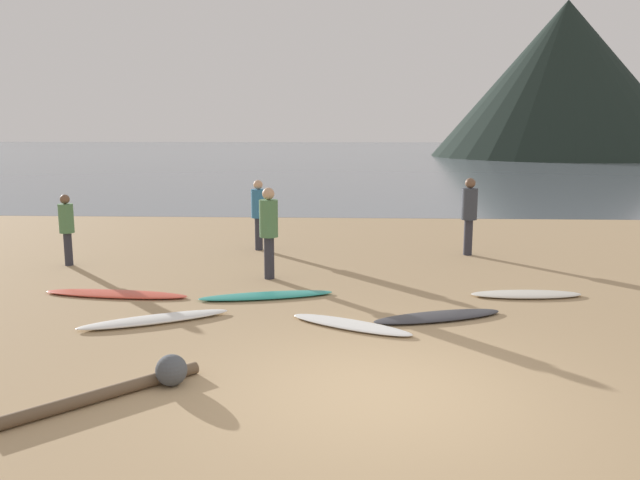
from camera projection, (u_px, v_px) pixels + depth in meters
The scene contains 15 objects.
ground_plane at pixel (363, 244), 17.15m from camera, with size 120.00×120.00×0.20m, color tan.
ocean_water at pixel (354, 154), 70.38m from camera, with size 140.00×100.00×0.01m, color slate.
headland_hill at pixel (564, 79), 62.95m from camera, with size 25.24×25.24×14.95m, color black.
surfboard_0 at pixel (116, 294), 11.51m from camera, with size 2.67×0.53×0.07m, color #D84C38.
surfboard_1 at pixel (155, 319), 9.96m from camera, with size 2.32×0.45×0.10m, color white.
surfboard_2 at pixel (266, 295), 11.39m from camera, with size 2.39×0.48×0.08m, color teal.
surfboard_3 at pixel (351, 325), 9.73m from camera, with size 2.02×0.47×0.07m, color white.
surfboard_4 at pixel (438, 316), 10.14m from camera, with size 2.18×0.53×0.08m, color #333338.
surfboard_5 at pixel (526, 294), 11.48m from camera, with size 1.97×0.56×0.08m, color silver.
person_0 at pixel (469, 210), 14.98m from camera, with size 0.37×0.37×1.81m.
person_1 at pixel (269, 225), 12.63m from camera, with size 0.37×0.37×1.82m.
person_2 at pixel (67, 224), 13.87m from camera, with size 0.31×0.31×1.55m.
person_3 at pixel (258, 209), 15.61m from camera, with size 0.35×0.35×1.71m.
driftwood_log at pixel (104, 394), 7.12m from camera, with size 0.14×0.14×2.36m, color brown.
beach_rock_near at pixel (171, 370), 7.51m from camera, with size 0.37×0.37×0.37m, color #484C51.
Camera 1 is at (-0.35, -6.91, 3.00)m, focal length 36.11 mm.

